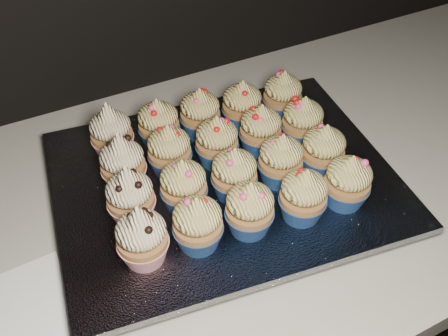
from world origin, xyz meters
name	(u,v)px	position (x,y,z in m)	size (l,w,h in m)	color
cabinet	(294,303)	(0.00, 1.70, 0.43)	(2.40, 0.60, 0.86)	black
worktop	(320,158)	(0.00, 1.70, 0.88)	(2.44, 0.64, 0.04)	beige
napkin	(10,325)	(-0.51, 1.61, 0.90)	(0.15, 0.15, 0.00)	white
baking_tray	(224,187)	(-0.19, 1.69, 0.91)	(0.44, 0.34, 0.02)	black
foil_lining	(224,179)	(-0.19, 1.69, 0.93)	(0.48, 0.37, 0.01)	silver
cupcake_0	(142,237)	(-0.34, 1.60, 0.97)	(0.06, 0.06, 0.10)	#AC1728
cupcake_1	(198,224)	(-0.27, 1.59, 0.97)	(0.06, 0.06, 0.08)	navy
cupcake_2	(250,209)	(-0.20, 1.58, 0.97)	(0.06, 0.06, 0.08)	navy
cupcake_3	(303,196)	(-0.13, 1.57, 0.97)	(0.06, 0.06, 0.08)	navy
cupcake_4	(348,182)	(-0.06, 1.57, 0.97)	(0.06, 0.06, 0.08)	navy
cupcake_5	(130,196)	(-0.33, 1.67, 0.97)	(0.06, 0.06, 0.10)	#AC1728
cupcake_6	(184,186)	(-0.26, 1.66, 0.97)	(0.06, 0.06, 0.08)	navy
cupcake_7	(234,174)	(-0.19, 1.65, 0.97)	(0.06, 0.06, 0.08)	navy
cupcake_8	(281,160)	(-0.12, 1.64, 0.97)	(0.06, 0.06, 0.08)	navy
cupcake_9	(323,150)	(-0.06, 1.63, 0.97)	(0.06, 0.06, 0.08)	navy
cupcake_10	(123,163)	(-0.32, 1.73, 0.97)	(0.06, 0.06, 0.10)	#AC1728
cupcake_11	(170,151)	(-0.25, 1.73, 0.97)	(0.06, 0.06, 0.08)	navy
cupcake_12	(217,142)	(-0.18, 1.72, 0.97)	(0.06, 0.06, 0.08)	navy
cupcake_13	(261,130)	(-0.11, 1.71, 0.97)	(0.06, 0.06, 0.08)	navy
cupcake_14	(302,122)	(-0.05, 1.70, 0.97)	(0.06, 0.06, 0.08)	navy
cupcake_15	(111,132)	(-0.31, 1.81, 0.97)	(0.06, 0.06, 0.10)	#AC1728
cupcake_16	(159,124)	(-0.24, 1.79, 0.97)	(0.06, 0.06, 0.08)	navy
cupcake_17	(200,114)	(-0.18, 1.79, 0.97)	(0.06, 0.06, 0.08)	navy
cupcake_18	(242,105)	(-0.11, 1.78, 0.97)	(0.06, 0.06, 0.08)	navy
cupcake_19	(283,96)	(-0.04, 1.77, 0.97)	(0.06, 0.06, 0.08)	navy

